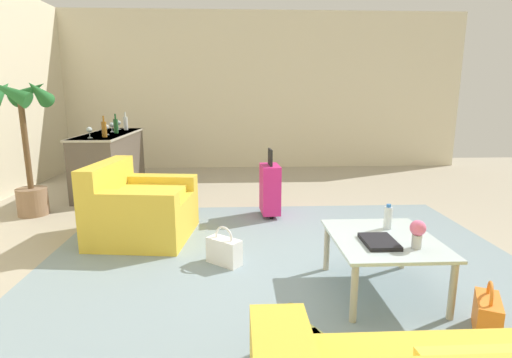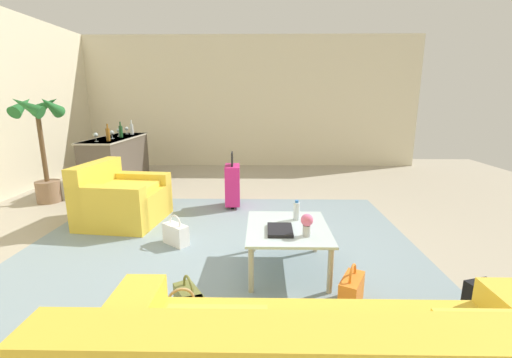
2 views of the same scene
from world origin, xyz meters
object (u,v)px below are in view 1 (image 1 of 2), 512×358
Objects in this scene: water_bottle at (388,217)px; coffee_table_book at (379,242)px; wine_glass_left_of_centre at (106,128)px; wine_glass_right_of_centre at (112,125)px; armchair at (137,211)px; suitcase_magenta at (270,188)px; wine_bottle_green at (116,126)px; potted_palm at (25,136)px; bar_console at (111,161)px; handbag_olive at (294,341)px; handbag_orange at (487,315)px; wine_bottle_clear at (126,123)px; wine_glass_rightmost at (119,123)px; coffee_table at (383,244)px; wine_bottle_amber at (104,129)px; flower_vase at (418,232)px; wine_glass_leftmost at (89,130)px; handbag_white at (224,251)px.

coffee_table_book is at bearing 150.64° from water_bottle.
wine_glass_right_of_centre is (0.44, 0.05, 0.00)m from wine_glass_left_of_centre.
suitcase_magenta is at bearing -64.78° from armchair.
wine_bottle_green reaches higher than wine_glass_right_of_centre.
armchair is 1.91m from potted_palm.
armchair is at bearing -156.98° from bar_console.
suitcase_magenta is 2.37× the size of handbag_olive.
wine_bottle_clear is at bearing 36.65° from handbag_orange.
potted_palm is at bearing 158.80° from wine_bottle_clear.
wine_glass_left_of_centre and wine_glass_rightmost have the same top height.
bar_console is 0.59m from wine_glass_left_of_centre.
wine_glass_rightmost is (2.85, 0.95, 0.72)m from armchair.
coffee_table_book is at bearing 146.31° from coffee_table.
suitcase_magenta reaches higher than water_bottle.
wine_bottle_green reaches higher than wine_glass_rightmost.
wine_bottle_green is at bearing 0.00° from wine_bottle_amber.
water_bottle is 1.32× the size of wine_glass_left_of_centre.
water_bottle is at bearing -117.76° from potted_palm.
handbag_orange is at bearing -142.77° from wine_glass_rightmost.
bar_console is (3.72, 3.25, -0.10)m from flower_vase.
wine_glass_leftmost and wine_glass_left_of_centre have the same top height.
coffee_table is 4.49× the size of water_bottle.
coffee_table is 0.27m from water_bottle.
bar_console is 2.25× the size of suitcase_magenta.
wine_bottle_clear is (1.12, 0.00, 0.00)m from wine_bottle_amber.
armchair is 3.26m from handbag_orange.
wine_bottle_amber is at bearing -167.01° from wine_glass_left_of_centre.
flower_vase is 1.33× the size of wine_glass_right_of_centre.
wine_bottle_clear is (-0.09, -0.14, 0.01)m from wine_glass_rightmost.
armchair is 2.96m from wine_bottle_clear.
wine_bottle_clear is (3.86, 3.08, 0.48)m from water_bottle.
potted_palm reaches higher than flower_vase.
water_bottle is 0.11× the size of bar_console.
wine_glass_rightmost is at bearing 1.84° from wine_glass_right_of_centre.
handbag_orange is at bearing -124.01° from handbag_white.
wine_glass_left_of_centre is 1.26m from potted_palm.
wine_glass_left_of_centre is (3.08, 3.16, 0.47)m from water_bottle.
wine_glass_rightmost is at bearing 36.79° from flower_vase.
wine_bottle_green is at bearing 39.20° from coffee_table_book.
bar_console is 0.80m from wine_bottle_clear.
coffee_table is at bearing -140.11° from wine_glass_right_of_centre.
wine_bottle_amber is at bearing -44.30° from potted_palm.
water_bottle reaches higher than handbag_white.
wine_glass_leftmost is at bearing 175.76° from bar_console.
flower_vase is 0.24× the size of suitcase_magenta.
coffee_table_book is at bearing -141.73° from wine_glass_right_of_centre.
handbag_white is at bearing -139.83° from wine_glass_leftmost.
wine_glass_rightmost is (1.31, -0.03, 0.00)m from wine_glass_leftmost.
potted_palm reaches higher than handbag_white.
wine_glass_rightmost reaches higher than flower_vase.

